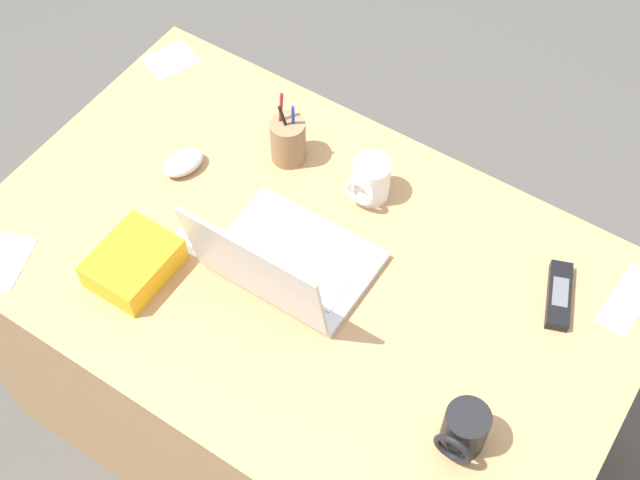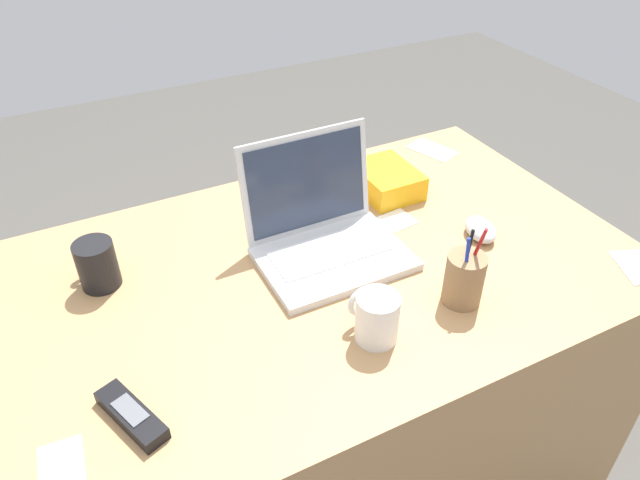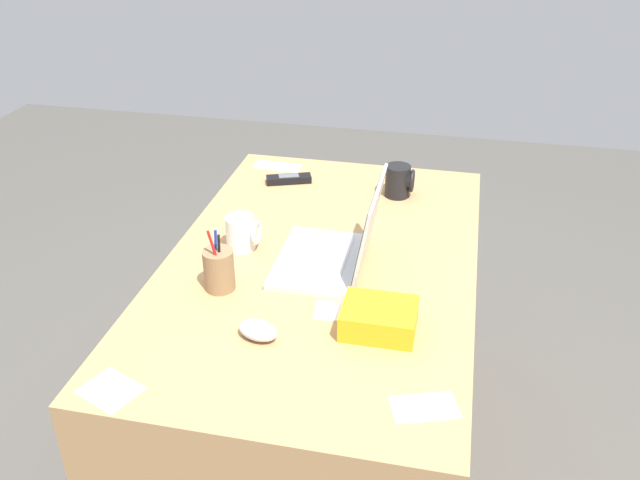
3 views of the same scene
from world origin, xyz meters
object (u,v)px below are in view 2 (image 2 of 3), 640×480
object	(u,v)px
laptop	(325,233)
snack_bag	(386,180)
pen_holder	(464,279)
coffee_mug_white	(376,317)
coffee_mug_tall	(97,263)
computer_mouse	(481,229)
cordless_phone	(131,415)

from	to	relation	value
laptop	snack_bag	bearing A→B (deg)	30.91
laptop	pen_holder	bearing A→B (deg)	-57.64
coffee_mug_white	snack_bag	world-z (taller)	coffee_mug_white
coffee_mug_white	laptop	bearing A→B (deg)	82.37
laptop	coffee_mug_tall	xyz separation A→B (m)	(-0.46, 0.12, 0.00)
coffee_mug_white	pen_holder	bearing A→B (deg)	1.81
computer_mouse	coffee_mug_white	size ratio (longest dim) A/B	1.00
cordless_phone	snack_bag	size ratio (longest dim) A/B	0.90
coffee_mug_tall	pen_holder	xyz separation A→B (m)	(0.63, -0.38, 0.00)
pen_holder	snack_bag	distance (m)	0.43
computer_mouse	coffee_mug_tall	distance (m)	0.84
laptop	pen_holder	distance (m)	0.32
coffee_mug_white	cordless_phone	distance (m)	0.45
cordless_phone	computer_mouse	bearing A→B (deg)	9.73
cordless_phone	snack_bag	distance (m)	0.85
coffee_mug_white	computer_mouse	bearing A→B (deg)	22.86
coffee_mug_tall	snack_bag	size ratio (longest dim) A/B	0.60
coffee_mug_tall	cordless_phone	bearing A→B (deg)	-93.43
pen_holder	snack_bag	xyz separation A→B (m)	(0.09, 0.42, -0.02)
laptop	coffee_mug_tall	bearing A→B (deg)	165.94
coffee_mug_white	snack_bag	bearing A→B (deg)	55.55
snack_bag	coffee_mug_white	bearing A→B (deg)	-124.45
coffee_mug_tall	laptop	bearing A→B (deg)	-14.06
coffee_mug_tall	computer_mouse	bearing A→B (deg)	-15.86
coffee_mug_tall	cordless_phone	world-z (taller)	coffee_mug_tall
computer_mouse	pen_holder	bearing A→B (deg)	-121.51
coffee_mug_white	snack_bag	xyz separation A→B (m)	(0.29, 0.43, -0.02)
snack_bag	cordless_phone	bearing A→B (deg)	-151.14
cordless_phone	pen_holder	distance (m)	0.66
computer_mouse	pen_holder	distance (m)	0.24
coffee_mug_white	pen_holder	xyz separation A→B (m)	(0.21, 0.01, 0.01)
computer_mouse	cordless_phone	distance (m)	0.84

